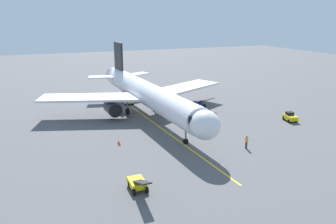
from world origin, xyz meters
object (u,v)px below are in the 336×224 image
at_px(tug_starboard_side, 290,117).
at_px(safety_cone_nose_right, 120,143).
at_px(belt_loader_rear_apron, 138,183).
at_px(safety_cone_nose_left, 118,142).
at_px(airplane, 147,94).
at_px(ground_crew_marshaller, 246,142).
at_px(belt_loader_portside, 199,104).
at_px(box_truck_near_nose, 128,96).

distance_m(tug_starboard_side, safety_cone_nose_right, 28.49).
height_order(belt_loader_rear_apron, safety_cone_nose_left, belt_loader_rear_apron).
bearing_deg(belt_loader_rear_apron, airplane, -110.69).
xyz_separation_m(ground_crew_marshaller, safety_cone_nose_right, (15.05, -7.29, -0.61)).
bearing_deg(tug_starboard_side, airplane, -28.30).
relative_size(airplane, belt_loader_rear_apron, 8.80).
bearing_deg(safety_cone_nose_left, belt_loader_portside, -146.39).
bearing_deg(safety_cone_nose_right, airplane, -124.71).
height_order(box_truck_near_nose, belt_loader_portside, box_truck_near_nose).
bearing_deg(airplane, box_truck_near_nose, -87.03).
distance_m(airplane, ground_crew_marshaller, 19.92).
relative_size(ground_crew_marshaller, safety_cone_nose_right, 3.11).
xyz_separation_m(ground_crew_marshaller, tug_starboard_side, (-13.44, -6.91, -0.18)).
xyz_separation_m(airplane, belt_loader_rear_apron, (8.71, 23.07, -3.29)).
height_order(airplane, ground_crew_marshaller, airplane).
height_order(box_truck_near_nose, safety_cone_nose_left, box_truck_near_nose).
xyz_separation_m(ground_crew_marshaller, box_truck_near_nose, (8.04, -28.55, 0.50)).
bearing_deg(belt_loader_rear_apron, safety_cone_nose_right, -95.47).
xyz_separation_m(box_truck_near_nose, belt_loader_rear_apron, (8.18, 33.44, -0.67)).
bearing_deg(ground_crew_marshaller, belt_loader_rear_apron, 16.77).
distance_m(belt_loader_portside, safety_cone_nose_left, 22.18).
relative_size(belt_loader_portside, safety_cone_nose_right, 8.40).
height_order(safety_cone_nose_left, safety_cone_nose_right, same).
bearing_deg(safety_cone_nose_right, safety_cone_nose_left, -87.27).
relative_size(tug_starboard_side, safety_cone_nose_right, 4.60).
distance_m(box_truck_near_nose, tug_starboard_side, 30.50).
distance_m(belt_loader_rear_apron, safety_cone_nose_left, 12.74).
xyz_separation_m(box_truck_near_nose, belt_loader_portside, (-11.43, 8.48, -0.67)).
distance_m(safety_cone_nose_left, safety_cone_nose_right, 0.51).
bearing_deg(airplane, safety_cone_nose_right, 55.29).
distance_m(ground_crew_marshaller, belt_loader_rear_apron, 16.93).
height_order(airplane, safety_cone_nose_right, airplane).
bearing_deg(tug_starboard_side, ground_crew_marshaller, 27.22).
relative_size(belt_loader_portside, belt_loader_rear_apron, 1.01).
bearing_deg(belt_loader_portside, tug_starboard_side, 127.34).
height_order(airplane, tug_starboard_side, airplane).
distance_m(tug_starboard_side, safety_cone_nose_left, 28.53).
xyz_separation_m(tug_starboard_side, belt_loader_rear_apron, (29.65, 11.80, 0.01)).
xyz_separation_m(belt_loader_rear_apron, safety_cone_nose_left, (-1.14, -12.68, -0.44)).
bearing_deg(safety_cone_nose_right, tug_starboard_side, 179.24).
relative_size(airplane, box_truck_near_nose, 8.35).
bearing_deg(belt_loader_portside, safety_cone_nose_right, 34.73).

